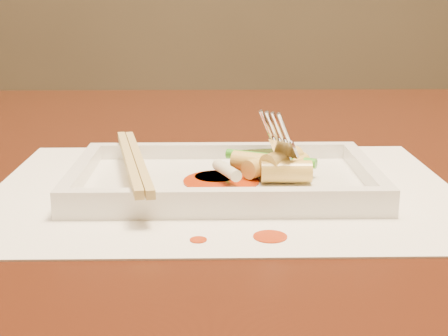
{
  "coord_description": "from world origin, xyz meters",
  "views": [
    {
      "loc": [
        -0.02,
        -0.65,
        0.92
      ],
      "look_at": [
        -0.01,
        -0.14,
        0.77
      ],
      "focal_mm": 50.0,
      "sensor_mm": 36.0,
      "label": 1
    }
  ],
  "objects_px": {
    "placemat": "(224,189)",
    "fork": "(304,91)",
    "plate_base": "(224,183)",
    "chopstick_a": "(129,160)",
    "table": "(232,238)"
  },
  "relations": [
    {
      "from": "placemat",
      "to": "fork",
      "type": "bearing_deg",
      "value": 14.42
    },
    {
      "from": "plate_base",
      "to": "chopstick_a",
      "type": "bearing_deg",
      "value": 180.0
    },
    {
      "from": "chopstick_a",
      "to": "fork",
      "type": "xyz_separation_m",
      "value": [
        0.15,
        0.02,
        0.06
      ]
    },
    {
      "from": "table",
      "to": "fork",
      "type": "distance_m",
      "value": 0.23
    },
    {
      "from": "plate_base",
      "to": "fork",
      "type": "xyz_separation_m",
      "value": [
        0.07,
        0.02,
        0.08
      ]
    },
    {
      "from": "chopstick_a",
      "to": "table",
      "type": "bearing_deg",
      "value": 55.22
    },
    {
      "from": "table",
      "to": "plate_base",
      "type": "xyz_separation_m",
      "value": [
        -0.01,
        -0.14,
        0.11
      ]
    },
    {
      "from": "plate_base",
      "to": "placemat",
      "type": "bearing_deg",
      "value": 180.0
    },
    {
      "from": "table",
      "to": "plate_base",
      "type": "bearing_deg",
      "value": -95.12
    },
    {
      "from": "plate_base",
      "to": "table",
      "type": "bearing_deg",
      "value": 84.88
    },
    {
      "from": "placemat",
      "to": "chopstick_a",
      "type": "xyz_separation_m",
      "value": [
        -0.08,
        0.0,
        0.03
      ]
    },
    {
      "from": "placemat",
      "to": "chopstick_a",
      "type": "height_order",
      "value": "chopstick_a"
    },
    {
      "from": "placemat",
      "to": "chopstick_a",
      "type": "bearing_deg",
      "value": 180.0
    },
    {
      "from": "chopstick_a",
      "to": "fork",
      "type": "distance_m",
      "value": 0.16
    },
    {
      "from": "table",
      "to": "placemat",
      "type": "relative_size",
      "value": 3.5
    }
  ]
}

